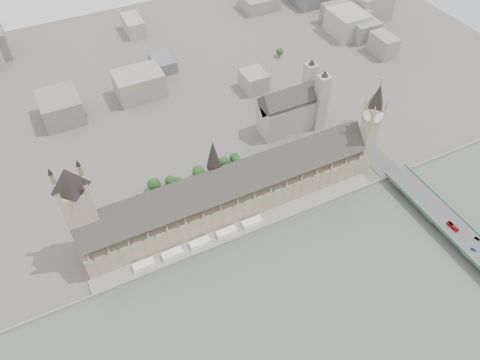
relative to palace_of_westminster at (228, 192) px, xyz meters
name	(u,v)px	position (x,y,z in m)	size (l,w,h in m)	color
ground	(238,223)	(0.00, -19.70, -22.71)	(900.00, 900.00, 0.00)	#595651
embankment_wall	(246,234)	(0.00, -34.70, -21.21)	(600.00, 1.50, 3.00)	gray
river_terrace	(242,229)	(0.00, -27.20, -21.71)	(270.00, 15.00, 2.00)	gray
terrace_tents	(200,243)	(-40.00, -26.70, -18.71)	(118.00, 7.00, 4.00)	white
palace_of_westminster	(228,192)	(0.00, 0.00, 0.00)	(265.00, 40.73, 55.44)	tan
elizabeth_tower	(371,124)	(138.00, -11.70, 35.38)	(17.00, 17.00, 107.50)	tan
victoria_tower	(80,210)	(-122.00, 6.30, 32.50)	(30.00, 30.00, 100.00)	tan
central_tower	(214,162)	(-10.00, 6.30, 35.21)	(13.00, 13.00, 48.00)	#9B8D6B
westminster_bridge	(448,225)	(162.00, -107.20, -17.58)	(25.00, 325.00, 10.25)	#474749
westminster_abbey	(293,108)	(110.92, 75.30, 2.38)	(68.00, 36.00, 64.00)	gray
city_skyline_inland	(147,68)	(0.00, 225.30, -3.71)	(720.00, 360.00, 38.00)	gray
park_trees	(201,178)	(-10.00, 40.30, -15.21)	(110.00, 30.00, 15.00)	#174117
red_bus_north	(453,226)	(158.91, -113.04, -10.87)	(2.67, 11.41, 3.18)	red
car_blue	(474,249)	(157.51, -138.41, -11.66)	(1.87, 4.65, 1.58)	#1835A0
car_silver	(477,239)	(168.47, -131.53, -11.73)	(1.53, 4.39, 1.44)	gray
car_approach	(353,122)	(166.26, 40.30, -11.69)	(2.13, 5.24, 1.52)	gray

